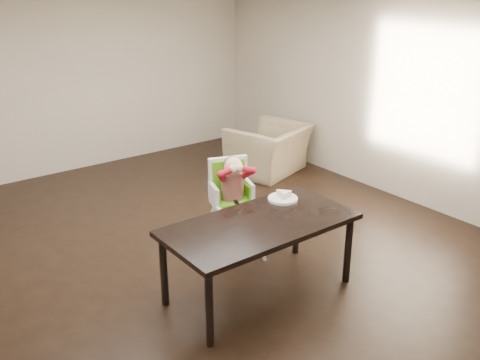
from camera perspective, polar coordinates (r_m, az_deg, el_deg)
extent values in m
plane|color=black|center=(5.97, -3.57, -7.73)|extent=(7.00, 7.00, 0.00)
cube|color=beige|center=(8.52, -17.22, 9.92)|extent=(6.00, 0.02, 2.70)
cube|color=beige|center=(7.47, 15.89, 8.57)|extent=(0.02, 7.00, 2.70)
cube|color=black|center=(4.93, 2.14, -4.76)|extent=(1.80, 0.90, 0.05)
cylinder|color=black|center=(4.44, -3.27, -13.61)|extent=(0.07, 0.07, 0.70)
cylinder|color=black|center=(5.39, 11.45, -7.32)|extent=(0.07, 0.07, 0.70)
cylinder|color=black|center=(4.98, -8.12, -9.61)|extent=(0.07, 0.07, 0.70)
cylinder|color=black|center=(5.84, 6.05, -4.65)|extent=(0.07, 0.07, 0.70)
cylinder|color=white|center=(5.59, -2.21, -6.37)|extent=(0.05, 0.05, 0.59)
cylinder|color=white|center=(5.71, 1.90, -5.75)|extent=(0.05, 0.05, 0.59)
cylinder|color=white|center=(5.96, -3.36, -4.57)|extent=(0.05, 0.05, 0.59)
cylinder|color=white|center=(6.07, 0.52, -4.03)|extent=(0.05, 0.05, 0.59)
cube|color=white|center=(5.70, -0.80, -2.48)|extent=(0.52, 0.50, 0.05)
cube|color=#5AB517|center=(5.69, -0.80, -2.13)|extent=(0.42, 0.41, 0.03)
cube|color=white|center=(5.75, -1.31, 0.37)|extent=(0.42, 0.19, 0.45)
cube|color=#5AB517|center=(5.73, -1.21, 0.17)|extent=(0.35, 0.14, 0.40)
cube|color=black|center=(5.64, -1.64, -0.19)|extent=(0.09, 0.19, 0.02)
cube|color=black|center=(5.68, -0.31, -0.03)|extent=(0.09, 0.19, 0.02)
cylinder|color=#B22514|center=(5.62, -0.81, -0.65)|extent=(0.31, 0.31, 0.29)
sphere|color=beige|center=(5.52, -0.76, 1.52)|extent=(0.24, 0.24, 0.19)
ellipsoid|color=brown|center=(5.54, -0.84, 1.82)|extent=(0.24, 0.24, 0.15)
sphere|color=beige|center=(5.42, -0.81, 1.19)|extent=(0.11, 0.11, 0.08)
sphere|color=beige|center=(5.44, -0.06, 1.28)|extent=(0.11, 0.11, 0.08)
cylinder|color=white|center=(5.40, 4.58, -2.03)|extent=(0.35, 0.35, 0.02)
torus|color=white|center=(5.39, 4.59, -1.91)|extent=(0.35, 0.35, 0.02)
imported|color=tan|center=(8.15, 3.13, 4.14)|extent=(1.30, 1.04, 0.99)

